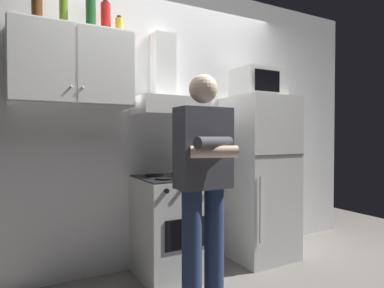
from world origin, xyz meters
name	(u,v)px	position (x,y,z in m)	size (l,w,h in m)	color
ground_plane	(192,286)	(0.00, 0.00, 0.00)	(7.00, 7.00, 0.00)	slate
back_wall_tiled	(163,122)	(0.00, 0.60, 1.35)	(4.80, 0.10, 2.70)	white
upper_cabinet	(73,67)	(-0.85, 0.37, 1.75)	(0.90, 0.37, 0.60)	white
stove_oven	(173,226)	(-0.05, 0.25, 0.43)	(0.60, 0.62, 0.87)	white
range_hood	(167,93)	(-0.05, 0.38, 1.60)	(0.60, 0.44, 0.75)	white
refrigerator	(259,177)	(0.90, 0.25, 0.80)	(0.60, 0.62, 1.60)	silver
microwave	(258,84)	(0.90, 0.27, 1.74)	(0.48, 0.37, 0.28)	silver
person_standing	(204,181)	(-0.10, -0.36, 0.90)	(0.38, 0.33, 1.64)	navy
cooking_pot	(193,169)	(0.08, 0.13, 0.93)	(0.27, 0.17, 0.12)	#B7BABF
bottle_wine_green	(91,12)	(-0.71, 0.36, 2.19)	(0.08, 0.08, 0.30)	#19471E
bottle_spice_jar	(119,26)	(-0.48, 0.37, 2.12)	(0.06, 0.06, 0.16)	gold
bottle_rum_dark	(37,4)	(-1.10, 0.41, 2.20)	(0.08, 0.08, 0.32)	#47230F
bottle_olive_oil	(64,13)	(-0.91, 0.40, 2.16)	(0.06, 0.06, 0.24)	#4C6B19
bottle_soda_red	(106,18)	(-0.59, 0.40, 2.18)	(0.08, 0.08, 0.27)	red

